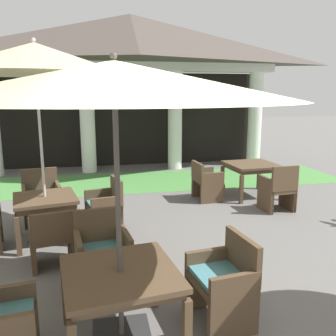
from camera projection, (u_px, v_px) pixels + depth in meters
The scene contains 15 objects.
background_pavilion at pixel (131, 52), 10.21m from camera, with size 8.88×3.01×4.40m.
lawn_strip at pixel (139, 181), 9.38m from camera, with size 10.68×2.28×0.01m, color #519347.
patio_table_near_foreground at pixel (120, 280), 3.21m from camera, with size 1.12×1.12×0.72m.
patio_umbrella_near_foreground at pixel (114, 84), 2.86m from camera, with size 2.98×2.98×2.58m.
patio_chair_near_foreground_east at pixel (224, 282), 3.59m from camera, with size 0.60×0.70×0.88m.
patio_chair_near_foreground_north at pixel (103, 254), 4.22m from camera, with size 0.68×0.65×0.90m.
patio_table_mid_left at pixel (251, 168), 7.96m from camera, with size 1.10×1.10×0.74m.
patio_chair_mid_left_west at pixel (206, 181), 7.72m from camera, with size 0.55×0.65×0.83m.
patio_chair_mid_left_south at pixel (278, 190), 6.99m from camera, with size 0.60×0.57×0.93m.
patio_table_mid_right at pixel (45, 203), 5.52m from camera, with size 1.07×1.07×0.71m.
patio_umbrella_mid_right at pixel (35, 60), 5.09m from camera, with size 2.62×2.62×3.02m.
patio_chair_mid_right_east at pixel (106, 207), 5.92m from camera, with size 0.62×0.69×0.90m.
patio_chair_mid_right_south at pixel (52, 238), 4.73m from camera, with size 0.65×0.59×0.80m.
patio_chair_mid_right_north at pixel (42, 198), 6.40m from camera, with size 0.74×0.70×0.93m.
terracotta_urn at pixel (219, 187), 8.13m from camera, with size 0.28×0.28×0.43m.
Camera 1 is at (-1.05, -2.60, 2.26)m, focal length 38.53 mm.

